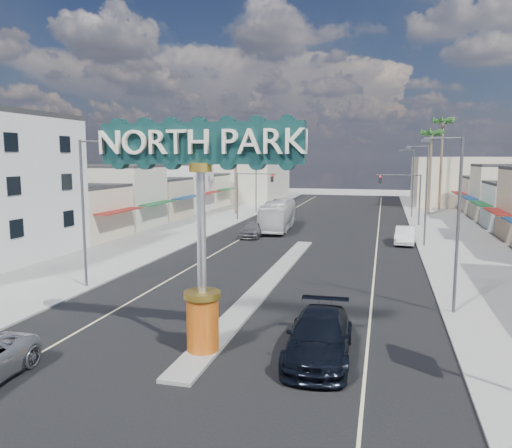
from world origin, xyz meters
The scene contains 24 objects.
ground centered at (0.00, 30.00, 0.00)m, with size 160.00×160.00×0.00m, color gray.
road centered at (0.00, 30.00, 0.01)m, with size 20.00×120.00×0.01m, color black.
median_island centered at (0.00, 14.00, 0.08)m, with size 1.30×30.00×0.16m, color gray.
sidewalk_left centered at (-14.00, 30.00, 0.06)m, with size 8.00×120.00×0.12m, color gray.
sidewalk_right centered at (14.00, 30.00, 0.06)m, with size 8.00×120.00×0.12m, color gray.
storefront_row_left centered at (-24.00, 43.00, 3.00)m, with size 12.00×42.00×6.00m, color beige.
backdrop_far_left centered at (-22.00, 75.00, 4.00)m, with size 20.00×20.00×8.00m, color #B7B29E.
backdrop_far_right centered at (22.00, 75.00, 4.00)m, with size 20.00×20.00×8.00m, color beige.
gateway_sign centered at (0.00, 1.98, 5.93)m, with size 8.20×1.50×9.15m.
traffic_signal_left centered at (-9.18, 43.99, 4.27)m, with size 5.09×0.45×6.00m.
traffic_signal_right centered at (9.18, 43.99, 4.27)m, with size 5.09×0.45×6.00m.
streetlight_l_near centered at (-10.43, 10.00, 5.07)m, with size 2.03×0.22×9.00m.
streetlight_l_mid centered at (-10.43, 30.00, 5.07)m, with size 2.03×0.22×9.00m.
streetlight_l_far centered at (-10.43, 52.00, 5.07)m, with size 2.03×0.22×9.00m.
streetlight_r_near centered at (10.43, 10.00, 5.07)m, with size 2.03×0.22×9.00m.
streetlight_r_mid centered at (10.43, 30.00, 5.07)m, with size 2.03×0.22×9.00m.
streetlight_r_far centered at (10.43, 52.00, 5.07)m, with size 2.03×0.22×9.00m.
palm_left_far centered at (-13.00, 50.00, 11.50)m, with size 2.60×2.60×13.10m.
palm_right_mid centered at (13.00, 56.00, 10.60)m, with size 2.60×2.60×12.10m.
palm_right_far centered at (15.00, 62.00, 12.39)m, with size 2.60×2.60×14.10m.
suv_right centered at (4.65, 2.71, 0.89)m, with size 2.50×6.14×1.78m, color black.
car_parked_left centered at (-5.65, 31.34, 0.80)m, with size 1.89×4.70×1.60m, color slate.
car_parked_right centered at (9.00, 31.08, 0.81)m, with size 1.72×4.94×1.63m, color white.
city_bus centered at (-4.30, 37.16, 1.59)m, with size 2.66×11.39×3.17m, color silver.
Camera 1 is at (6.95, -16.36, 7.99)m, focal length 35.00 mm.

